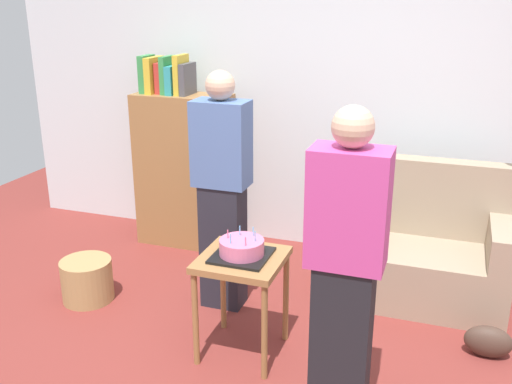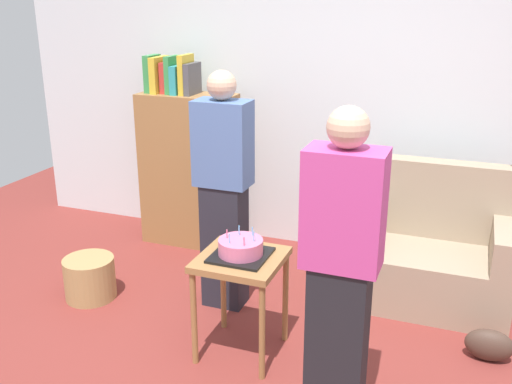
{
  "view_description": "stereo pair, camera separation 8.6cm",
  "coord_description": "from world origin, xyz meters",
  "px_view_note": "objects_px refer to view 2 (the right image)",
  "views": [
    {
      "loc": [
        0.83,
        -2.57,
        2.08
      ],
      "look_at": [
        -0.26,
        0.54,
        0.95
      ],
      "focal_mm": 40.74,
      "sensor_mm": 36.0,
      "label": 1
    },
    {
      "loc": [
        0.91,
        -2.54,
        2.08
      ],
      "look_at": [
        -0.26,
        0.54,
        0.95
      ],
      "focal_mm": 40.74,
      "sensor_mm": 36.0,
      "label": 2
    }
  ],
  "objects_px": {
    "birthday_cake": "(241,249)",
    "handbag": "(489,345)",
    "bookshelf": "(189,165)",
    "person_blowing_candles": "(224,191)",
    "wicker_basket": "(90,278)",
    "couch": "(429,253)",
    "side_table": "(241,272)",
    "person_holding_cake": "(341,275)"
  },
  "relations": [
    {
      "from": "couch",
      "to": "handbag",
      "type": "distance_m",
      "value": 0.82
    },
    {
      "from": "wicker_basket",
      "to": "handbag",
      "type": "distance_m",
      "value": 2.69
    },
    {
      "from": "birthday_cake",
      "to": "handbag",
      "type": "xyz_separation_m",
      "value": [
        1.41,
        0.44,
        -0.58
      ]
    },
    {
      "from": "person_blowing_candles",
      "to": "person_holding_cake",
      "type": "xyz_separation_m",
      "value": [
        1.0,
        -0.91,
        0.0
      ]
    },
    {
      "from": "wicker_basket",
      "to": "handbag",
      "type": "bearing_deg",
      "value": 4.3
    },
    {
      "from": "person_holding_cake",
      "to": "wicker_basket",
      "type": "height_order",
      "value": "person_holding_cake"
    },
    {
      "from": "side_table",
      "to": "person_blowing_candles",
      "type": "bearing_deg",
      "value": 122.85
    },
    {
      "from": "person_blowing_candles",
      "to": "couch",
      "type": "bearing_deg",
      "value": 43.59
    },
    {
      "from": "birthday_cake",
      "to": "person_blowing_candles",
      "type": "bearing_deg",
      "value": 122.85
    },
    {
      "from": "person_blowing_candles",
      "to": "person_holding_cake",
      "type": "relative_size",
      "value": 1.0
    },
    {
      "from": "bookshelf",
      "to": "handbag",
      "type": "height_order",
      "value": "bookshelf"
    },
    {
      "from": "bookshelf",
      "to": "person_blowing_candles",
      "type": "relative_size",
      "value": 0.99
    },
    {
      "from": "side_table",
      "to": "person_holding_cake",
      "type": "relative_size",
      "value": 0.39
    },
    {
      "from": "bookshelf",
      "to": "couch",
      "type": "bearing_deg",
      "value": -8.66
    },
    {
      "from": "bookshelf",
      "to": "person_holding_cake",
      "type": "xyz_separation_m",
      "value": [
        1.72,
        -1.81,
        0.14
      ]
    },
    {
      "from": "bookshelf",
      "to": "person_holding_cake",
      "type": "height_order",
      "value": "person_holding_cake"
    },
    {
      "from": "side_table",
      "to": "wicker_basket",
      "type": "bearing_deg",
      "value": 169.52
    },
    {
      "from": "person_holding_cake",
      "to": "birthday_cake",
      "type": "bearing_deg",
      "value": -12.66
    },
    {
      "from": "birthday_cake",
      "to": "person_blowing_candles",
      "type": "height_order",
      "value": "person_blowing_candles"
    },
    {
      "from": "bookshelf",
      "to": "wicker_basket",
      "type": "xyz_separation_m",
      "value": [
        -0.22,
        -1.17,
        -0.54
      ]
    },
    {
      "from": "bookshelf",
      "to": "person_holding_cake",
      "type": "distance_m",
      "value": 2.5
    },
    {
      "from": "person_holding_cake",
      "to": "couch",
      "type": "bearing_deg",
      "value": -83.56
    },
    {
      "from": "person_holding_cake",
      "to": "person_blowing_candles",
      "type": "bearing_deg",
      "value": -23.98
    },
    {
      "from": "birthday_cake",
      "to": "handbag",
      "type": "height_order",
      "value": "birthday_cake"
    },
    {
      "from": "couch",
      "to": "side_table",
      "type": "xyz_separation_m",
      "value": [
        -0.99,
        -1.1,
        0.2
      ]
    },
    {
      "from": "bookshelf",
      "to": "birthday_cake",
      "type": "bearing_deg",
      "value": -53.22
    },
    {
      "from": "side_table",
      "to": "birthday_cake",
      "type": "bearing_deg",
      "value": -14.49
    },
    {
      "from": "side_table",
      "to": "person_holding_cake",
      "type": "bearing_deg",
      "value": -31.04
    },
    {
      "from": "couch",
      "to": "bookshelf",
      "type": "relative_size",
      "value": 0.68
    },
    {
      "from": "person_blowing_candles",
      "to": "bookshelf",
      "type": "bearing_deg",
      "value": 148.27
    },
    {
      "from": "bookshelf",
      "to": "wicker_basket",
      "type": "bearing_deg",
      "value": -100.43
    },
    {
      "from": "person_blowing_candles",
      "to": "handbag",
      "type": "xyz_separation_m",
      "value": [
        1.74,
        -0.07,
        -0.73
      ]
    },
    {
      "from": "couch",
      "to": "side_table",
      "type": "distance_m",
      "value": 1.49
    },
    {
      "from": "person_holding_cake",
      "to": "wicker_basket",
      "type": "xyz_separation_m",
      "value": [
        -1.94,
        0.64,
        -0.68
      ]
    },
    {
      "from": "birthday_cake",
      "to": "person_holding_cake",
      "type": "height_order",
      "value": "person_holding_cake"
    },
    {
      "from": "birthday_cake",
      "to": "person_holding_cake",
      "type": "bearing_deg",
      "value": -31.05
    },
    {
      "from": "couch",
      "to": "wicker_basket",
      "type": "distance_m",
      "value": 2.42
    },
    {
      "from": "person_blowing_candles",
      "to": "wicker_basket",
      "type": "distance_m",
      "value": 1.19
    },
    {
      "from": "bookshelf",
      "to": "person_blowing_candles",
      "type": "height_order",
      "value": "person_blowing_candles"
    },
    {
      "from": "bookshelf",
      "to": "handbag",
      "type": "bearing_deg",
      "value": -21.5
    },
    {
      "from": "couch",
      "to": "side_table",
      "type": "relative_size",
      "value": 1.73
    },
    {
      "from": "person_blowing_candles",
      "to": "person_holding_cake",
      "type": "bearing_deg",
      "value": -22.92
    }
  ]
}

